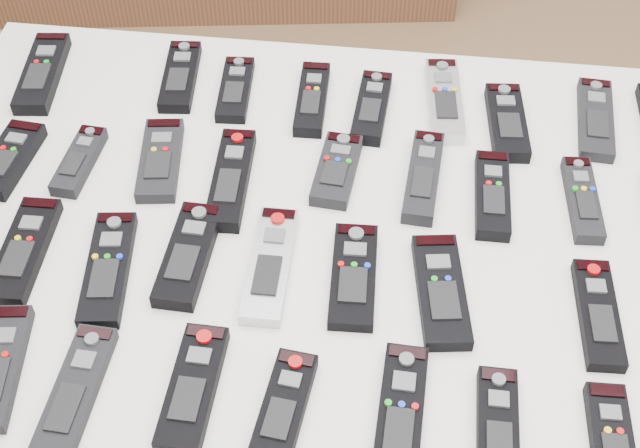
# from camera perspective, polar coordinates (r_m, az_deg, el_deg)

# --- Properties ---
(table) EXTENTS (1.25, 0.88, 0.78)m
(table) POSITION_cam_1_polar(r_m,az_deg,el_deg) (1.31, 0.00, -2.28)
(table) COLOR white
(table) RESTS_ON ground
(remote_0) EXTENTS (0.08, 0.20, 0.02)m
(remote_0) POSITION_cam_1_polar(r_m,az_deg,el_deg) (1.59, -17.35, 9.21)
(remote_0) COLOR black
(remote_0) RESTS_ON table
(remote_1) EXTENTS (0.07, 0.17, 0.02)m
(remote_1) POSITION_cam_1_polar(r_m,az_deg,el_deg) (1.53, -8.94, 9.32)
(remote_1) COLOR black
(remote_1) RESTS_ON table
(remote_2) EXTENTS (0.06, 0.16, 0.02)m
(remote_2) POSITION_cam_1_polar(r_m,az_deg,el_deg) (1.50, -5.44, 8.57)
(remote_2) COLOR black
(remote_2) RESTS_ON table
(remote_3) EXTENTS (0.05, 0.17, 0.02)m
(remote_3) POSITION_cam_1_polar(r_m,az_deg,el_deg) (1.47, -0.51, 8.01)
(remote_3) COLOR black
(remote_3) RESTS_ON table
(remote_4) EXTENTS (0.06, 0.16, 0.02)m
(remote_4) POSITION_cam_1_polar(r_m,az_deg,el_deg) (1.45, 3.32, 7.45)
(remote_4) COLOR black
(remote_4) RESTS_ON table
(remote_5) EXTENTS (0.07, 0.19, 0.02)m
(remote_5) POSITION_cam_1_polar(r_m,az_deg,el_deg) (1.48, 7.96, 7.83)
(remote_5) COLOR #B7B7BC
(remote_5) RESTS_ON table
(remote_6) EXTENTS (0.07, 0.17, 0.02)m
(remote_6) POSITION_cam_1_polar(r_m,az_deg,el_deg) (1.45, 11.88, 6.39)
(remote_6) COLOR black
(remote_6) RESTS_ON table
(remote_7) EXTENTS (0.06, 0.18, 0.02)m
(remote_7) POSITION_cam_1_polar(r_m,az_deg,el_deg) (1.50, 17.22, 6.42)
(remote_7) COLOR black
(remote_7) RESTS_ON table
(remote_9) EXTENTS (0.07, 0.16, 0.02)m
(remote_9) POSITION_cam_1_polar(r_m,az_deg,el_deg) (1.44, -19.30, 3.92)
(remote_9) COLOR black
(remote_9) RESTS_ON table
(remote_10) EXTENTS (0.05, 0.14, 0.02)m
(remote_10) POSITION_cam_1_polar(r_m,az_deg,el_deg) (1.41, -15.16, 3.91)
(remote_10) COLOR black
(remote_10) RESTS_ON table
(remote_11) EXTENTS (0.08, 0.17, 0.02)m
(remote_11) POSITION_cam_1_polar(r_m,az_deg,el_deg) (1.38, -10.19, 4.07)
(remote_11) COLOR black
(remote_11) RESTS_ON table
(remote_12) EXTENTS (0.06, 0.20, 0.02)m
(remote_12) POSITION_cam_1_polar(r_m,az_deg,el_deg) (1.34, -5.72, 2.88)
(remote_12) COLOR black
(remote_12) RESTS_ON table
(remote_13) EXTENTS (0.07, 0.15, 0.02)m
(remote_13) POSITION_cam_1_polar(r_m,az_deg,el_deg) (1.34, 1.07, 3.47)
(remote_13) COLOR black
(remote_13) RESTS_ON table
(remote_14) EXTENTS (0.06, 0.18, 0.02)m
(remote_14) POSITION_cam_1_polar(r_m,az_deg,el_deg) (1.34, 6.63, 3.01)
(remote_14) COLOR black
(remote_14) RESTS_ON table
(remote_15) EXTENTS (0.05, 0.16, 0.02)m
(remote_15) POSITION_cam_1_polar(r_m,az_deg,el_deg) (1.33, 10.97, 1.84)
(remote_15) COLOR black
(remote_15) RESTS_ON table
(remote_16) EXTENTS (0.05, 0.16, 0.02)m
(remote_16) POSITION_cam_1_polar(r_m,az_deg,el_deg) (1.36, 16.45, 1.51)
(remote_16) COLOR black
(remote_16) RESTS_ON table
(remote_19) EXTENTS (0.06, 0.18, 0.02)m
(remote_19) POSITION_cam_1_polar(r_m,az_deg,el_deg) (1.30, -18.41, -1.60)
(remote_19) COLOR black
(remote_19) RESTS_ON table
(remote_20) EXTENTS (0.08, 0.20, 0.02)m
(remote_20) POSITION_cam_1_polar(r_m,az_deg,el_deg) (1.25, -13.41, -2.77)
(remote_20) COLOR black
(remote_20) RESTS_ON table
(remote_21) EXTENTS (0.06, 0.18, 0.02)m
(remote_21) POSITION_cam_1_polar(r_m,az_deg,el_deg) (1.24, -8.43, -1.97)
(remote_21) COLOR black
(remote_21) RESTS_ON table
(remote_22) EXTENTS (0.06, 0.20, 0.02)m
(remote_22) POSITION_cam_1_polar(r_m,az_deg,el_deg) (1.22, -3.21, -2.62)
(remote_22) COLOR #B7B7BC
(remote_22) RESTS_ON table
(remote_23) EXTENTS (0.07, 0.18, 0.02)m
(remote_23) POSITION_cam_1_polar(r_m,az_deg,el_deg) (1.21, 2.16, -3.34)
(remote_23) COLOR black
(remote_23) RESTS_ON table
(remote_24) EXTENTS (0.09, 0.19, 0.02)m
(remote_24) POSITION_cam_1_polar(r_m,az_deg,el_deg) (1.20, 7.75, -4.26)
(remote_24) COLOR black
(remote_24) RESTS_ON table
(remote_25) EXTENTS (0.06, 0.17, 0.02)m
(remote_25) POSITION_cam_1_polar(r_m,az_deg,el_deg) (1.22, 17.37, -5.51)
(remote_25) COLOR black
(remote_25) RESTS_ON table
(remote_28) EXTENTS (0.07, 0.18, 0.02)m
(remote_28) POSITION_cam_1_polar(r_m,az_deg,el_deg) (1.19, -19.75, -8.61)
(remote_28) COLOR black
(remote_28) RESTS_ON table
(remote_29) EXTENTS (0.06, 0.19, 0.02)m
(remote_29) POSITION_cam_1_polar(r_m,az_deg,el_deg) (1.14, -15.44, -10.42)
(remote_29) COLOR black
(remote_29) RESTS_ON table
(remote_30) EXTENTS (0.06, 0.17, 0.02)m
(remote_30) POSITION_cam_1_polar(r_m,az_deg,el_deg) (1.11, -8.14, -10.31)
(remote_30) COLOR black
(remote_30) RESTS_ON table
(remote_31) EXTENTS (0.07, 0.16, 0.02)m
(remote_31) POSITION_cam_1_polar(r_m,az_deg,el_deg) (1.09, -2.35, -11.72)
(remote_31) COLOR black
(remote_31) RESTS_ON table
(remote_32) EXTENTS (0.06, 0.20, 0.02)m
(remote_32) POSITION_cam_1_polar(r_m,az_deg,el_deg) (1.09, 5.15, -12.24)
(remote_32) COLOR black
(remote_32) RESTS_ON table
(remote_33) EXTENTS (0.05, 0.16, 0.02)m
(remote_33) POSITION_cam_1_polar(r_m,az_deg,el_deg) (1.09, 11.30, -12.88)
(remote_33) COLOR black
(remote_33) RESTS_ON table
(remote_34) EXTENTS (0.05, 0.15, 0.02)m
(remote_34) POSITION_cam_1_polar(r_m,az_deg,el_deg) (1.12, 18.18, -13.15)
(remote_34) COLOR black
(remote_34) RESTS_ON table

